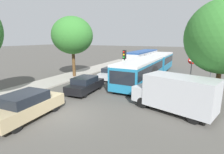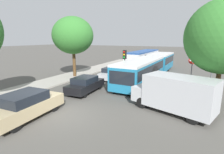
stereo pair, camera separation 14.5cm
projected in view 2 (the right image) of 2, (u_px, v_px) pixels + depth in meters
ground_plane at (66, 115)px, 10.59m from camera, size 200.00×200.00×0.00m
kerb_strip_left at (82, 73)px, 23.28m from camera, size 3.20×32.31×0.14m
articulated_bus at (151, 65)px, 20.74m from camera, size 3.07×16.69×2.47m
city_bus_rear at (143, 57)px, 30.59m from camera, size 2.91×11.47×2.45m
queued_car_tan at (25, 105)px, 10.05m from camera, size 2.07×4.50×1.54m
queued_car_black at (85, 84)px, 14.98m from camera, size 1.84×4.00×1.37m
queued_car_silver at (112, 73)px, 19.86m from camera, size 1.83×3.99×1.36m
white_van at (175, 93)px, 10.78m from camera, size 5.36×3.39×2.31m
traffic_light at (125, 59)px, 17.83m from camera, size 0.36×0.39×3.40m
no_entry_sign at (192, 67)px, 16.86m from camera, size 0.70×0.08×2.82m
direction_sign_post at (213, 60)px, 16.22m from camera, size 0.41×1.37×3.60m
tree_left_mid at (73, 36)px, 19.97m from camera, size 4.68×4.68×7.02m
tree_right_near at (224, 37)px, 10.72m from camera, size 4.65×4.65×6.96m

